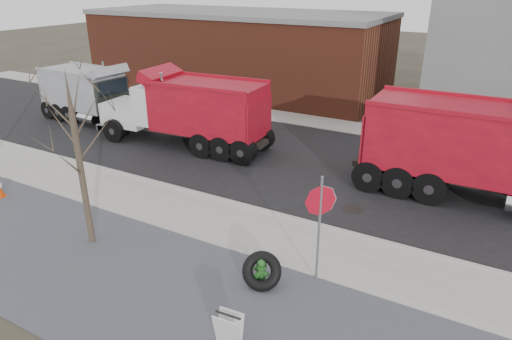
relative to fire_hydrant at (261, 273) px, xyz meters
The scene contains 15 objects.
ground 2.95m from the fire_hydrant, 139.04° to the left, with size 120.00×120.00×0.00m, color #383328.
gravel_verge 2.74m from the fire_hydrant, 144.57° to the right, with size 60.00×5.00×0.03m, color slate.
sidewalk 3.12m from the fire_hydrant, 135.56° to the left, with size 60.00×2.50×0.06m, color #9E9B93.
curb 4.13m from the fire_hydrant, 122.54° to the left, with size 60.00×0.15×0.11m, color #9E9B93.
road 8.52m from the fire_hydrant, 105.08° to the left, with size 60.00×9.40×0.02m, color black.
far_sidewalk 14.10m from the fire_hydrant, 99.04° to the left, with size 60.00×2.00×0.06m, color #9E9B93.
building_brick 22.64m from the fire_hydrant, 122.84° to the left, with size 20.20×8.20×5.30m.
bare_tree 6.20m from the fire_hydrant, behind, with size 3.20×3.20×5.20m.
fire_hydrant is the anchor object (origin of this frame).
truck_tire 0.13m from the fire_hydrant, 51.04° to the right, with size 1.20×1.05×1.00m.
stop_sign 2.21m from the fire_hydrant, 34.75° to the left, with size 0.60×0.59×2.99m.
sandwich_board 2.27m from the fire_hydrant, 79.19° to the right, with size 0.62×0.41×0.82m.
dump_truck_red_a 9.23m from the fire_hydrant, 61.22° to the left, with size 9.51×2.70×3.81m.
dump_truck_red_b 11.03m from the fire_hydrant, 136.30° to the left, with size 8.40×2.94×3.53m.
dump_truck_grey 16.80m from the fire_hydrant, 151.04° to the left, with size 7.05×2.52×3.17m.
Camera 1 is at (6.85, -10.47, 7.35)m, focal length 32.00 mm.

